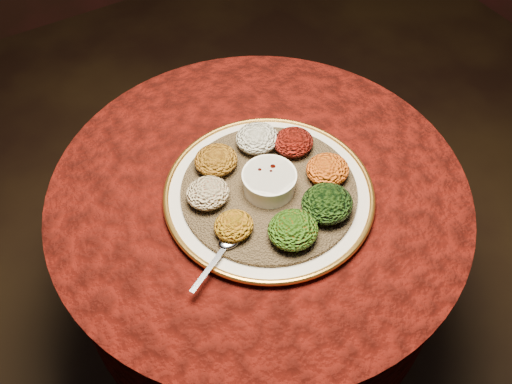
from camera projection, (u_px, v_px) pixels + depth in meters
table at (259, 234)px, 1.43m from camera, size 0.96×0.96×0.73m
platter at (269, 194)px, 1.27m from camera, size 0.58×0.58×0.02m
injera at (269, 191)px, 1.26m from camera, size 0.41×0.41×0.01m
stew_bowl at (269, 181)px, 1.23m from camera, size 0.12×0.12×0.05m
spoon at (226, 245)px, 1.15m from camera, size 0.15×0.09×0.01m
portion_ayib at (257, 138)px, 1.32m from camera, size 0.10×0.10×0.05m
portion_kitfo at (293, 142)px, 1.31m from camera, size 0.09×0.09×0.05m
portion_tikil at (328, 170)px, 1.26m from camera, size 0.10×0.09×0.05m
portion_gomen at (327, 203)px, 1.20m from camera, size 0.11×0.11×0.05m
portion_mixveg at (293, 230)px, 1.15m from camera, size 0.11×0.10×0.05m
portion_kik at (234, 226)px, 1.17m from camera, size 0.08×0.08×0.04m
portion_timatim at (208, 193)px, 1.22m from camera, size 0.10×0.09×0.05m
portion_shiro at (216, 160)px, 1.28m from camera, size 0.10×0.09×0.05m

